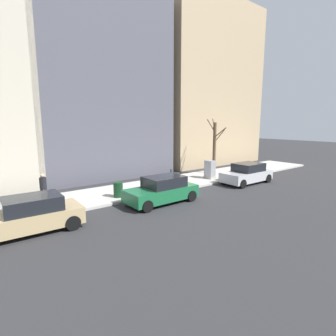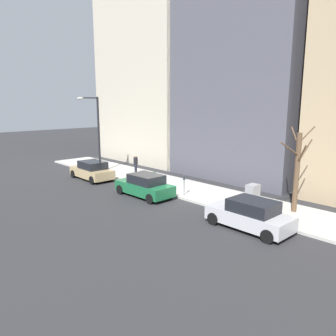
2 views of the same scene
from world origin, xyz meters
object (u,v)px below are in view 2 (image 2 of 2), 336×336
at_px(parked_car_tan, 92,171).
at_px(streetlamp, 96,128).
at_px(parking_meter, 184,183).
at_px(office_block_center, 259,88).
at_px(pedestrian_near_meter, 136,163).
at_px(utility_box, 252,197).
at_px(parked_car_silver, 250,215).
at_px(office_tower_right, 172,56).
at_px(trash_bin, 153,178).
at_px(bare_tree, 297,170).
at_px(parked_car_green, 145,186).

relative_size(parked_car_tan, streetlamp, 0.65).
bearing_deg(parking_meter, office_block_center, 7.35).
bearing_deg(pedestrian_near_meter, utility_box, 47.65).
distance_m(parked_car_silver, streetlamp, 16.78).
xyz_separation_m(office_block_center, office_tower_right, (0.39, 11.24, 3.76)).
distance_m(parking_meter, office_tower_right, 19.64).
relative_size(parking_meter, streetlamp, 0.21).
bearing_deg(parked_car_tan, streetlamp, 47.68).
distance_m(parked_car_tan, trash_bin, 5.54).
bearing_deg(office_tower_right, bare_tree, -115.02).
xyz_separation_m(parked_car_silver, bare_tree, (3.76, -0.46, 1.80)).
relative_size(parked_car_tan, pedestrian_near_meter, 2.55).
height_order(parked_car_green, office_tower_right, office_tower_right).
bearing_deg(parked_car_green, utility_box, -69.74).
height_order(bare_tree, office_block_center, office_block_center).
xyz_separation_m(parked_car_silver, streetlamp, (1.45, 16.39, 3.28)).
height_order(trash_bin, office_tower_right, office_tower_right).
height_order(office_block_center, office_tower_right, office_tower_right).
distance_m(office_block_center, office_tower_right, 11.86).
xyz_separation_m(parking_meter, utility_box, (0.85, -4.59, -0.13)).
relative_size(parked_car_green, trash_bin, 4.69).
xyz_separation_m(parked_car_green, streetlamp, (1.51, 8.36, 3.28)).
xyz_separation_m(trash_bin, office_tower_right, (10.61, 8.93, 10.60)).
bearing_deg(utility_box, trash_bin, 92.77).
xyz_separation_m(parked_car_green, bare_tree, (3.82, -8.49, 1.80)).
height_order(parked_car_green, pedestrian_near_meter, pedestrian_near_meter).
distance_m(parked_car_silver, utility_box, 2.86).
distance_m(parked_car_green, trash_bin, 2.72).
bearing_deg(parked_car_silver, parked_car_green, 91.22).
relative_size(parking_meter, utility_box, 0.94).
distance_m(parking_meter, office_block_center, 12.54).
bearing_deg(trash_bin, office_tower_right, 40.09).
relative_size(parked_car_silver, streetlamp, 0.65).
xyz_separation_m(parking_meter, office_block_center, (10.67, 1.38, 6.46)).
relative_size(parked_car_green, parking_meter, 3.13).
height_order(parked_car_silver, pedestrian_near_meter, pedestrian_near_meter).
distance_m(utility_box, bare_tree, 2.85).
xyz_separation_m(bare_tree, pedestrian_near_meter, (-0.31, 13.98, -1.45)).
xyz_separation_m(utility_box, bare_tree, (1.29, -1.90, 1.68)).
distance_m(parking_meter, bare_tree, 7.01).
height_order(parked_car_green, trash_bin, parked_car_green).
height_order(parked_car_tan, parking_meter, parked_car_tan).
relative_size(bare_tree, office_block_center, 0.32).
distance_m(parked_car_green, bare_tree, 9.48).
distance_m(parked_car_green, office_block_center, 14.06).
bearing_deg(streetlamp, bare_tree, -82.20).
distance_m(bare_tree, trash_bin, 10.50).
xyz_separation_m(parked_car_tan, parking_meter, (1.63, -8.82, 0.24)).
xyz_separation_m(pedestrian_near_meter, office_block_center, (8.83, -6.11, 6.35)).
relative_size(parked_car_silver, parked_car_green, 1.00).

